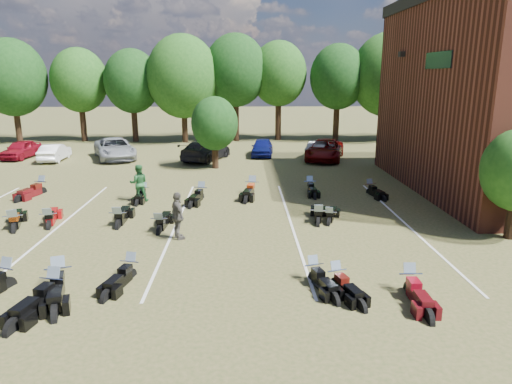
{
  "coord_description": "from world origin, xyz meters",
  "views": [
    {
      "loc": [
        -0.09,
        -15.83,
        6.29
      ],
      "look_at": [
        0.49,
        4.0,
        1.2
      ],
      "focal_mm": 32.0,
      "sensor_mm": 36.0,
      "label": 1
    }
  ],
  "objects_px": {
    "car_0": "(21,149)",
    "car_4": "(262,147)",
    "motorcycle_3": "(60,289)",
    "motorcycle_7": "(49,228)",
    "motorcycle_0": "(7,288)",
    "motorcycle_14": "(42,193)",
    "person_green": "(139,183)",
    "person_grey": "(178,216)"
  },
  "relations": [
    {
      "from": "car_0",
      "to": "car_4",
      "type": "bearing_deg",
      "value": 6.48
    },
    {
      "from": "motorcycle_3",
      "to": "motorcycle_7",
      "type": "relative_size",
      "value": 1.1
    },
    {
      "from": "motorcycle_0",
      "to": "motorcycle_14",
      "type": "relative_size",
      "value": 0.98
    },
    {
      "from": "motorcycle_3",
      "to": "motorcycle_0",
      "type": "bearing_deg",
      "value": 159.26
    },
    {
      "from": "person_green",
      "to": "person_grey",
      "type": "relative_size",
      "value": 1.0
    },
    {
      "from": "person_green",
      "to": "motorcycle_3",
      "type": "distance_m",
      "value": 10.03
    },
    {
      "from": "car_4",
      "to": "person_grey",
      "type": "relative_size",
      "value": 2.12
    },
    {
      "from": "motorcycle_0",
      "to": "car_0",
      "type": "bearing_deg",
      "value": 131.84
    },
    {
      "from": "car_4",
      "to": "motorcycle_7",
      "type": "relative_size",
      "value": 1.78
    },
    {
      "from": "person_green",
      "to": "motorcycle_0",
      "type": "xyz_separation_m",
      "value": [
        -1.9,
        -9.87,
        -0.96
      ]
    },
    {
      "from": "person_green",
      "to": "motorcycle_3",
      "type": "bearing_deg",
      "value": 77.7
    },
    {
      "from": "car_0",
      "to": "motorcycle_0",
      "type": "bearing_deg",
      "value": -61.27
    },
    {
      "from": "motorcycle_3",
      "to": "motorcycle_14",
      "type": "height_order",
      "value": "motorcycle_3"
    },
    {
      "from": "person_grey",
      "to": "motorcycle_3",
      "type": "xyz_separation_m",
      "value": [
        -3.01,
        -4.29,
        -0.95
      ]
    },
    {
      "from": "motorcycle_7",
      "to": "motorcycle_14",
      "type": "xyz_separation_m",
      "value": [
        -2.81,
        5.93,
        0.0
      ]
    },
    {
      "from": "person_green",
      "to": "person_grey",
      "type": "distance_m",
      "value": 6.32
    },
    {
      "from": "person_green",
      "to": "person_grey",
      "type": "bearing_deg",
      "value": 105.01
    },
    {
      "from": "car_4",
      "to": "person_green",
      "type": "height_order",
      "value": "person_green"
    },
    {
      "from": "car_4",
      "to": "motorcycle_7",
      "type": "distance_m",
      "value": 20.17
    },
    {
      "from": "motorcycle_3",
      "to": "person_green",
      "type": "bearing_deg",
      "value": 71.71
    },
    {
      "from": "car_4",
      "to": "motorcycle_3",
      "type": "bearing_deg",
      "value": -101.44
    },
    {
      "from": "car_4",
      "to": "motorcycle_14",
      "type": "distance_m",
      "value": 17.21
    },
    {
      "from": "person_grey",
      "to": "motorcycle_7",
      "type": "bearing_deg",
      "value": 48.52
    },
    {
      "from": "motorcycle_0",
      "to": "motorcycle_14",
      "type": "height_order",
      "value": "motorcycle_14"
    },
    {
      "from": "car_4",
      "to": "motorcycle_3",
      "type": "height_order",
      "value": "car_4"
    },
    {
      "from": "person_grey",
      "to": "motorcycle_7",
      "type": "distance_m",
      "value": 5.95
    },
    {
      "from": "person_grey",
      "to": "motorcycle_14",
      "type": "xyz_separation_m",
      "value": [
        -8.49,
        7.42,
        -0.95
      ]
    },
    {
      "from": "person_grey",
      "to": "motorcycle_0",
      "type": "height_order",
      "value": "person_grey"
    },
    {
      "from": "motorcycle_3",
      "to": "motorcycle_7",
      "type": "xyz_separation_m",
      "value": [
        -2.67,
        5.78,
        0.0
      ]
    },
    {
      "from": "person_grey",
      "to": "motorcycle_3",
      "type": "height_order",
      "value": "person_grey"
    },
    {
      "from": "car_0",
      "to": "motorcycle_7",
      "type": "height_order",
      "value": "car_0"
    },
    {
      "from": "motorcycle_14",
      "to": "person_green",
      "type": "bearing_deg",
      "value": -2.38
    },
    {
      "from": "car_4",
      "to": "motorcycle_14",
      "type": "bearing_deg",
      "value": -131.66
    },
    {
      "from": "car_4",
      "to": "motorcycle_0",
      "type": "xyz_separation_m",
      "value": [
        -8.78,
        -23.29,
        -0.69
      ]
    },
    {
      "from": "motorcycle_7",
      "to": "car_0",
      "type": "bearing_deg",
      "value": -75.0
    },
    {
      "from": "car_0",
      "to": "person_green",
      "type": "bearing_deg",
      "value": -42.28
    },
    {
      "from": "car_4",
      "to": "motorcycle_7",
      "type": "height_order",
      "value": "car_4"
    },
    {
      "from": "motorcycle_7",
      "to": "motorcycle_0",
      "type": "bearing_deg",
      "value": 87.32
    },
    {
      "from": "car_0",
      "to": "person_green",
      "type": "distance_m",
      "value": 17.59
    },
    {
      "from": "car_0",
      "to": "motorcycle_14",
      "type": "distance_m",
      "value": 12.81
    },
    {
      "from": "car_0",
      "to": "motorcycle_7",
      "type": "bearing_deg",
      "value": -57.23
    },
    {
      "from": "motorcycle_7",
      "to": "motorcycle_14",
      "type": "bearing_deg",
      "value": -77.52
    }
  ]
}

